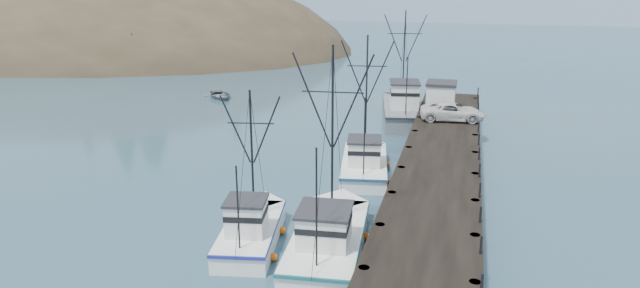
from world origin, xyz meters
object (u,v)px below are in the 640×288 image
object	(u,v)px
pier	(441,153)
work_vessel	(402,109)
trawler_far	(364,163)
pier_shed	(441,95)
motorboat	(220,98)
trawler_near	(329,236)
trawler_mid	(252,229)
pickup_truck	(453,112)

from	to	relation	value
pier	work_vessel	bearing A→B (deg)	107.16
trawler_far	pier_shed	distance (m)	16.34
trawler_far	work_vessel	distance (m)	17.56
motorboat	trawler_far	bearing A→B (deg)	-83.25
pier	trawler_far	distance (m)	6.17
pier	pier_shed	world-z (taller)	pier_shed
trawler_near	trawler_mid	distance (m)	4.73
pier	trawler_far	bearing A→B (deg)	-167.04
trawler_far	work_vessel	xyz separation A→B (m)	(0.97, 17.53, 0.41)
trawler_mid	work_vessel	size ratio (longest dim) A/B	0.68
pier	pier_shed	size ratio (longest dim) A/B	13.75
trawler_near	pickup_truck	world-z (taller)	trawler_near
pier	pickup_truck	size ratio (longest dim) A/B	7.33
trawler_mid	work_vessel	distance (m)	31.74
pier	pier_shed	xyz separation A→B (m)	(-0.91, 13.95, 1.73)
work_vessel	pier_shed	distance (m)	5.13
trawler_near	pier	bearing A→B (deg)	69.41
pier	trawler_far	size ratio (longest dim) A/B	3.91
pier	trawler_mid	size ratio (longest dim) A/B	4.63
pier_shed	pickup_truck	xyz separation A→B (m)	(1.36, -4.43, -0.58)
pier_shed	motorboat	world-z (taller)	pier_shed
pier	motorboat	bearing A→B (deg)	143.58
trawler_mid	trawler_far	xyz separation A→B (m)	(4.36, 13.76, 0.00)
pickup_truck	trawler_far	bearing A→B (deg)	143.21
work_vessel	pier_shed	bearing A→B (deg)	-28.40
trawler_near	motorboat	distance (m)	42.82
trawler_far	pier_shed	world-z (taller)	trawler_far
pickup_truck	motorboat	xyz separation A→B (m)	(-29.14, 11.64, -2.83)
trawler_mid	trawler_far	world-z (taller)	trawler_far
trawler_near	pier_shed	bearing A→B (deg)	80.77
pier	motorboat	size ratio (longest dim) A/B	8.70
work_vessel	pickup_truck	size ratio (longest dim) A/B	2.34
trawler_near	trawler_far	xyz separation A→B (m)	(-0.36, 13.51, 0.00)
trawler_near	trawler_mid	size ratio (longest dim) A/B	1.28
pier	motorboat	distance (m)	35.69
trawler_far	pickup_truck	distance (m)	12.80
trawler_far	work_vessel	world-z (taller)	work_vessel
trawler_near	pickup_truck	xyz separation A→B (m)	(6.04, 24.41, 2.01)
work_vessel	pier_shed	xyz separation A→B (m)	(4.08, -2.21, 2.19)
pier_shed	trawler_near	bearing A→B (deg)	-99.23
trawler_near	pier_shed	size ratio (longest dim) A/B	3.81
trawler_far	motorboat	bearing A→B (deg)	135.25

